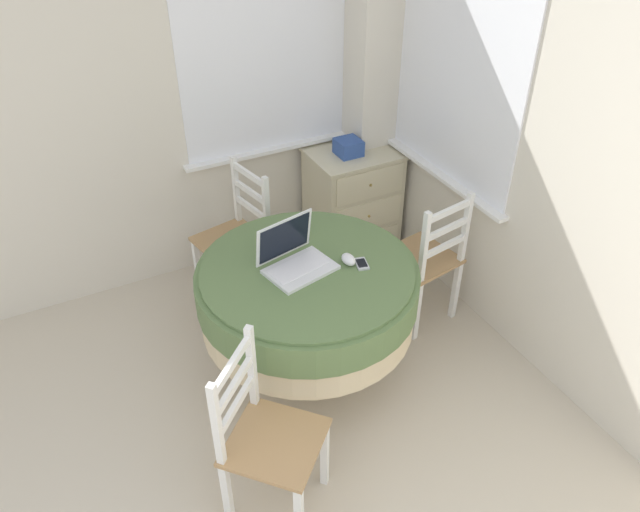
# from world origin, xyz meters

# --- Properties ---
(corner_room_shell) EXTENTS (4.47, 4.95, 2.55)m
(corner_room_shell) POSITION_xyz_m (1.30, 1.97, 1.28)
(corner_room_shell) COLOR beige
(corner_room_shell) RESTS_ON ground_plane
(round_dining_table) EXTENTS (1.14, 1.14, 0.73)m
(round_dining_table) POSITION_xyz_m (1.04, 1.82, 0.58)
(round_dining_table) COLOR #4C3D2D
(round_dining_table) RESTS_ON ground_plane
(laptop) EXTENTS (0.38, 0.33, 0.25)m
(laptop) POSITION_xyz_m (0.99, 1.86, 0.79)
(laptop) COLOR silver
(laptop) RESTS_ON round_dining_table
(computer_mouse) EXTENTS (0.06, 0.10, 0.05)m
(computer_mouse) POSITION_xyz_m (1.24, 1.76, 0.76)
(computer_mouse) COLOR white
(computer_mouse) RESTS_ON round_dining_table
(cell_phone) EXTENTS (0.08, 0.11, 0.01)m
(cell_phone) POSITION_xyz_m (1.30, 1.72, 0.74)
(cell_phone) COLOR #B2B7BC
(cell_phone) RESTS_ON round_dining_table
(dining_chair_near_back_window) EXTENTS (0.46, 0.46, 0.89)m
(dining_chair_near_back_window) POSITION_xyz_m (0.96, 2.65, 0.44)
(dining_chair_near_back_window) COLOR #A87F51
(dining_chair_near_back_window) RESTS_ON ground_plane
(dining_chair_near_right_window) EXTENTS (0.44, 0.45, 0.89)m
(dining_chair_near_right_window) POSITION_xyz_m (1.87, 1.92, 0.44)
(dining_chair_near_right_window) COLOR #A87F51
(dining_chair_near_right_window) RESTS_ON ground_plane
(dining_chair_camera_near) EXTENTS (0.54, 0.54, 0.89)m
(dining_chair_camera_near) POSITION_xyz_m (0.52, 1.17, 0.44)
(dining_chair_camera_near) COLOR #A87F51
(dining_chair_camera_near) RESTS_ON ground_plane
(corner_cabinet) EXTENTS (0.60, 0.48, 0.74)m
(corner_cabinet) POSITION_xyz_m (1.89, 2.82, 0.37)
(corner_cabinet) COLOR beige
(corner_cabinet) RESTS_ON ground_plane
(storage_box) EXTENTS (0.16, 0.16, 0.10)m
(storage_box) POSITION_xyz_m (1.84, 2.81, 0.79)
(storage_box) COLOR #2D4C93
(storage_box) RESTS_ON corner_cabinet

